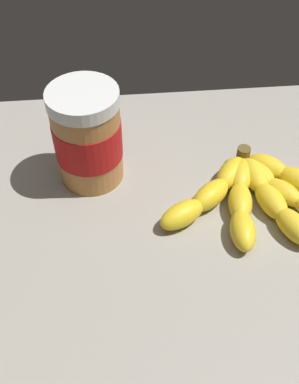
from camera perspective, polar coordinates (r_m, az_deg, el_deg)
name	(u,v)px	position (r cm, az deg, el deg)	size (l,w,h in cm)	color
ground_plane	(118,257)	(61.43, -4.02, -8.33)	(77.02, 67.17, 4.80)	gray
banana_bunch	(258,194)	(64.86, 13.70, -0.21)	(27.84, 18.92, 3.37)	yellow
peanut_butter_jar	(88,137)	(63.50, -7.91, 6.99)	(9.69, 9.69, 14.92)	#B27238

